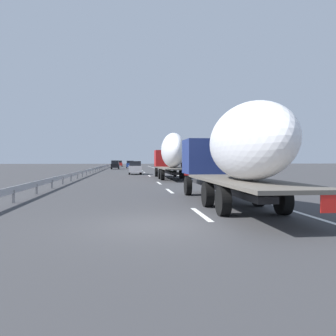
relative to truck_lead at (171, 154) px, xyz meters
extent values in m
plane|color=#38383A|center=(14.81, 3.60, -2.60)|extent=(260.00, 260.00, 0.00)
cube|color=white|center=(-23.19, 1.80, -2.60)|extent=(3.20, 0.20, 0.01)
cube|color=white|center=(-13.64, 1.80, -2.60)|extent=(3.20, 0.20, 0.01)
cube|color=white|center=(-5.99, 1.80, -2.60)|extent=(3.20, 0.20, 0.01)
cube|color=white|center=(7.51, 1.80, -2.60)|extent=(3.20, 0.20, 0.01)
cube|color=white|center=(20.60, 1.80, -2.60)|extent=(3.20, 0.20, 0.01)
cube|color=white|center=(31.15, 1.80, -2.60)|extent=(3.20, 0.20, 0.01)
cube|color=white|center=(29.42, 1.80, -2.60)|extent=(3.20, 0.20, 0.01)
cube|color=white|center=(19.81, -1.90, -2.60)|extent=(110.00, 0.20, 0.01)
cube|color=#B21919|center=(5.49, 0.00, -0.45)|extent=(2.40, 2.50, 1.90)
cube|color=black|center=(6.59, 0.00, 0.05)|extent=(0.08, 2.12, 0.80)
cube|color=#262628|center=(2.40, 0.00, -1.93)|extent=(11.37, 0.70, 0.24)
cube|color=#59544C|center=(-0.69, 0.00, -1.46)|extent=(9.96, 2.50, 0.12)
ellipsoid|color=white|center=(-1.16, 0.00, 0.30)|extent=(7.86, 2.20, 3.41)
cube|color=red|center=(-5.64, -0.69, -1.70)|extent=(0.04, 0.56, 0.56)
cylinder|color=black|center=(5.49, 1.10, -2.08)|extent=(1.04, 0.30, 1.04)
cylinder|color=black|center=(5.49, -1.10, -2.08)|extent=(1.04, 0.30, 1.04)
cylinder|color=black|center=(0.51, 1.10, -2.08)|extent=(1.04, 0.35, 1.04)
cylinder|color=black|center=(0.51, -1.10, -2.08)|extent=(1.04, 0.35, 1.04)
cylinder|color=black|center=(-1.89, 1.10, -2.08)|extent=(1.04, 0.35, 1.04)
cylinder|color=black|center=(-1.89, -1.10, -2.08)|extent=(1.04, 0.35, 1.04)
cube|color=navy|center=(-16.35, 0.00, -0.45)|extent=(2.40, 2.50, 1.90)
cube|color=black|center=(-15.25, 0.00, 0.05)|extent=(0.08, 2.12, 0.80)
cube|color=#262628|center=(-19.39, 0.00, -1.93)|extent=(11.19, 0.70, 0.24)
cube|color=#59544C|center=(-22.43, 0.00, -1.46)|extent=(9.76, 2.50, 0.12)
ellipsoid|color=white|center=(-22.83, 0.00, 0.03)|extent=(7.41, 2.20, 2.87)
cube|color=red|center=(-27.28, -0.69, -1.70)|extent=(0.04, 0.56, 0.56)
cylinder|color=black|center=(-16.35, 1.10, -2.08)|extent=(1.04, 0.30, 1.04)
cylinder|color=black|center=(-16.35, -1.10, -2.08)|extent=(1.04, 0.30, 1.04)
cylinder|color=black|center=(-21.23, 1.10, -2.08)|extent=(1.04, 0.35, 1.04)
cylinder|color=black|center=(-21.23, -1.10, -2.08)|extent=(1.04, 0.35, 1.04)
cylinder|color=black|center=(-23.63, 1.10, -2.08)|extent=(1.04, 0.35, 1.04)
cylinder|color=black|center=(-23.63, -1.10, -2.08)|extent=(1.04, 0.35, 1.04)
cube|color=white|center=(12.36, 3.45, -1.86)|extent=(4.01, 1.71, 0.84)
cube|color=black|center=(12.06, 3.45, -1.12)|extent=(2.20, 1.51, 0.64)
cylinder|color=black|center=(13.61, 4.21, -2.28)|extent=(0.64, 0.22, 0.64)
cylinder|color=black|center=(13.61, 2.70, -2.28)|extent=(0.64, 0.22, 0.64)
cylinder|color=black|center=(11.12, 4.21, -2.28)|extent=(0.64, 0.22, 0.64)
cylinder|color=black|center=(11.12, 2.70, -2.28)|extent=(0.64, 0.22, 0.64)
cube|color=#28479E|center=(48.52, 3.89, -1.86)|extent=(4.71, 1.78, 0.84)
cube|color=black|center=(48.17, 3.89, -1.13)|extent=(2.59, 1.56, 0.62)
cylinder|color=black|center=(49.98, 4.68, -2.28)|extent=(0.64, 0.22, 0.64)
cylinder|color=black|center=(49.98, 3.10, -2.28)|extent=(0.64, 0.22, 0.64)
cylinder|color=black|center=(47.07, 4.68, -2.28)|extent=(0.64, 0.22, 0.64)
cylinder|color=black|center=(47.07, 3.10, -2.28)|extent=(0.64, 0.22, 0.64)
cube|color=red|center=(67.20, 6.93, -1.86)|extent=(4.03, 1.87, 0.84)
cube|color=black|center=(66.89, 6.93, -1.13)|extent=(2.22, 1.65, 0.62)
cylinder|color=black|center=(68.45, 7.77, -2.28)|extent=(0.64, 0.22, 0.64)
cylinder|color=black|center=(68.45, 6.09, -2.28)|extent=(0.64, 0.22, 0.64)
cylinder|color=black|center=(65.95, 7.77, -2.28)|extent=(0.64, 0.22, 0.64)
cylinder|color=black|center=(65.95, 6.09, -2.28)|extent=(0.64, 0.22, 0.64)
cube|color=black|center=(39.83, 7.10, -1.86)|extent=(4.20, 1.70, 0.84)
cube|color=black|center=(39.51, 7.10, -1.10)|extent=(2.31, 1.50, 0.69)
cylinder|color=black|center=(41.13, 7.85, -2.28)|extent=(0.64, 0.22, 0.64)
cylinder|color=black|center=(41.13, 6.35, -2.28)|extent=(0.64, 0.22, 0.64)
cylinder|color=black|center=(38.53, 7.85, -2.28)|extent=(0.64, 0.22, 0.64)
cylinder|color=black|center=(38.53, 6.35, -2.28)|extent=(0.64, 0.22, 0.64)
cylinder|color=gray|center=(25.32, -3.10, -1.46)|extent=(0.10, 0.10, 2.29)
cube|color=#2D569E|center=(25.32, -3.10, 0.04)|extent=(0.06, 0.90, 0.70)
cylinder|color=#472D19|center=(12.01, -7.90, -1.75)|extent=(0.26, 0.26, 1.71)
cone|color=#1E5B23|center=(12.01, -7.90, 1.74)|extent=(2.83, 2.83, 5.26)
cylinder|color=#472D19|center=(52.40, -6.69, -1.69)|extent=(0.28, 0.28, 1.82)
cone|color=#1E5B23|center=(52.40, -6.69, 1.85)|extent=(2.70, 2.70, 5.26)
cylinder|color=#472D19|center=(53.10, -9.17, -1.85)|extent=(0.33, 0.33, 1.51)
cone|color=#1E5B23|center=(53.10, -9.17, 1.40)|extent=(3.03, 3.03, 4.98)
cube|color=#9EA0A5|center=(17.81, 9.60, -2.00)|extent=(94.00, 0.06, 0.32)
cube|color=slate|center=(-18.97, 9.60, -2.30)|extent=(0.10, 0.10, 0.60)
cube|color=slate|center=(-14.88, 9.60, -2.30)|extent=(0.10, 0.10, 0.60)
cube|color=slate|center=(-10.80, 9.60, -2.30)|extent=(0.10, 0.10, 0.60)
cube|color=slate|center=(-6.71, 9.60, -2.30)|extent=(0.10, 0.10, 0.60)
cube|color=slate|center=(-2.62, 9.60, -2.30)|extent=(0.10, 0.10, 0.60)
cube|color=slate|center=(1.46, 9.60, -2.30)|extent=(0.10, 0.10, 0.60)
cube|color=slate|center=(5.55, 9.60, -2.30)|extent=(0.10, 0.10, 0.60)
cube|color=slate|center=(9.64, 9.60, -2.30)|extent=(0.10, 0.10, 0.60)
cube|color=slate|center=(13.73, 9.60, -2.30)|extent=(0.10, 0.10, 0.60)
cube|color=slate|center=(17.81, 9.60, -2.30)|extent=(0.10, 0.10, 0.60)
cube|color=slate|center=(21.90, 9.60, -2.30)|extent=(0.10, 0.10, 0.60)
cube|color=slate|center=(25.99, 9.60, -2.30)|extent=(0.10, 0.10, 0.60)
cube|color=slate|center=(30.07, 9.60, -2.30)|extent=(0.10, 0.10, 0.60)
cube|color=slate|center=(34.16, 9.60, -2.30)|extent=(0.10, 0.10, 0.60)
cube|color=slate|center=(38.25, 9.60, -2.30)|extent=(0.10, 0.10, 0.60)
cube|color=slate|center=(42.33, 9.60, -2.30)|extent=(0.10, 0.10, 0.60)
cube|color=slate|center=(46.42, 9.60, -2.30)|extent=(0.10, 0.10, 0.60)
cube|color=slate|center=(50.51, 9.60, -2.30)|extent=(0.10, 0.10, 0.60)
cube|color=slate|center=(54.59, 9.60, -2.30)|extent=(0.10, 0.10, 0.60)
cube|color=slate|center=(58.68, 9.60, -2.30)|extent=(0.10, 0.10, 0.60)
cube|color=slate|center=(62.77, 9.60, -2.30)|extent=(0.10, 0.10, 0.60)
camera|label=1|loc=(-35.63, 4.42, -0.64)|focal=37.66mm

